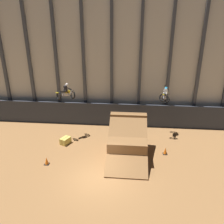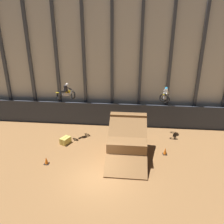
{
  "view_description": "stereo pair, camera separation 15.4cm",
  "coord_description": "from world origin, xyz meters",
  "px_view_note": "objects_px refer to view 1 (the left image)",
  "views": [
    {
      "loc": [
        2.03,
        -11.97,
        9.52
      ],
      "look_at": [
        0.38,
        5.63,
        2.66
      ],
      "focal_mm": 35.0,
      "sensor_mm": 36.0,
      "label": 1
    },
    {
      "loc": [
        2.18,
        -11.95,
        9.52
      ],
      "look_at": [
        0.38,
        5.63,
        2.66
      ],
      "focal_mm": 35.0,
      "sensor_mm": 36.0,
      "label": 2
    }
  ],
  "objects_px": {
    "dirt_ramp": "(128,141)",
    "hay_bale_trackside": "(65,141)",
    "traffic_cone_arena_edge": "(165,151)",
    "rider_bike_left_air": "(66,93)",
    "traffic_cone_near_ramp": "(47,161)",
    "rider_bike_right_air": "(165,96)"
  },
  "relations": [
    {
      "from": "dirt_ramp",
      "to": "hay_bale_trackside",
      "type": "relative_size",
      "value": 4.65
    },
    {
      "from": "dirt_ramp",
      "to": "rider_bike_left_air",
      "type": "bearing_deg",
      "value": 155.32
    },
    {
      "from": "dirt_ramp",
      "to": "rider_bike_right_air",
      "type": "bearing_deg",
      "value": 49.76
    },
    {
      "from": "traffic_cone_near_ramp",
      "to": "hay_bale_trackside",
      "type": "bearing_deg",
      "value": 81.32
    },
    {
      "from": "rider_bike_right_air",
      "to": "traffic_cone_arena_edge",
      "type": "distance_m",
      "value": 5.07
    },
    {
      "from": "hay_bale_trackside",
      "to": "traffic_cone_arena_edge",
      "type": "bearing_deg",
      "value": -6.23
    },
    {
      "from": "rider_bike_right_air",
      "to": "traffic_cone_arena_edge",
      "type": "height_order",
      "value": "rider_bike_right_air"
    },
    {
      "from": "rider_bike_left_air",
      "to": "rider_bike_right_air",
      "type": "distance_m",
      "value": 8.82
    },
    {
      "from": "rider_bike_left_air",
      "to": "traffic_cone_near_ramp",
      "type": "relative_size",
      "value": 2.88
    },
    {
      "from": "rider_bike_right_air",
      "to": "traffic_cone_arena_edge",
      "type": "bearing_deg",
      "value": -73.88
    },
    {
      "from": "traffic_cone_near_ramp",
      "to": "hay_bale_trackside",
      "type": "relative_size",
      "value": 0.54
    },
    {
      "from": "dirt_ramp",
      "to": "rider_bike_right_air",
      "type": "xyz_separation_m",
      "value": [
        3.19,
        3.76,
        2.72
      ]
    },
    {
      "from": "dirt_ramp",
      "to": "traffic_cone_arena_edge",
      "type": "xyz_separation_m",
      "value": [
        3.04,
        0.08,
        -0.76
      ]
    },
    {
      "from": "rider_bike_right_air",
      "to": "traffic_cone_arena_edge",
      "type": "relative_size",
      "value": 3.14
    },
    {
      "from": "rider_bike_left_air",
      "to": "rider_bike_right_air",
      "type": "relative_size",
      "value": 0.92
    },
    {
      "from": "traffic_cone_near_ramp",
      "to": "traffic_cone_arena_edge",
      "type": "height_order",
      "value": "same"
    },
    {
      "from": "rider_bike_left_air",
      "to": "traffic_cone_near_ramp",
      "type": "bearing_deg",
      "value": -51.33
    },
    {
      "from": "rider_bike_right_air",
      "to": "traffic_cone_arena_edge",
      "type": "xyz_separation_m",
      "value": [
        -0.14,
        -3.69,
        -3.48
      ]
    },
    {
      "from": "traffic_cone_arena_edge",
      "to": "hay_bale_trackside",
      "type": "height_order",
      "value": "traffic_cone_arena_edge"
    },
    {
      "from": "rider_bike_left_air",
      "to": "traffic_cone_arena_edge",
      "type": "xyz_separation_m",
      "value": [
        8.59,
        -2.47,
        -3.9
      ]
    },
    {
      "from": "dirt_ramp",
      "to": "rider_bike_right_air",
      "type": "relative_size",
      "value": 2.72
    },
    {
      "from": "rider_bike_left_air",
      "to": "rider_bike_right_air",
      "type": "bearing_deg",
      "value": 51.2
    }
  ]
}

